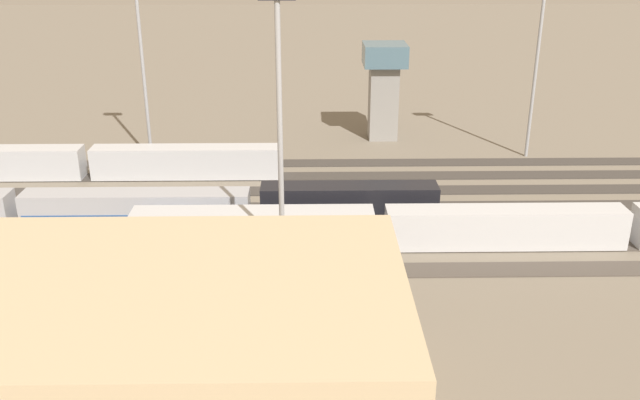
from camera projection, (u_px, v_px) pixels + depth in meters
name	position (u px, v px, depth m)	size (l,w,h in m)	color
ground_plane	(297.00, 208.00, 76.45)	(400.00, 400.00, 0.00)	#756B5B
track_bed_0	(299.00, 163.00, 90.34)	(140.00, 2.80, 0.12)	#3D3833
track_bed_1	(298.00, 176.00, 85.70)	(140.00, 2.80, 0.12)	#3D3833
track_bed_2	(298.00, 191.00, 81.06)	(140.00, 2.80, 0.12)	#3D3833
track_bed_3	(297.00, 207.00, 76.43)	(140.00, 2.80, 0.12)	#3D3833
track_bed_4	(297.00, 226.00, 71.79)	(140.00, 2.80, 0.12)	#3D3833
track_bed_5	(296.00, 247.00, 67.15)	(140.00, 2.80, 0.12)	#4C443D
track_bed_6	(295.00, 271.00, 62.52)	(140.00, 2.80, 0.12)	#4C443D
train_on_track_4	(115.00, 209.00, 70.75)	(66.40, 3.06, 4.40)	black
train_on_track_5	(505.00, 227.00, 66.73)	(71.40, 3.00, 3.80)	silver
train_on_track_1	(88.00, 162.00, 84.57)	(47.20, 3.00, 3.80)	silver
light_mast_0	(139.00, 25.00, 85.42)	(2.80, 0.70, 27.33)	#9EA0A5
light_mast_1	(279.00, 103.00, 53.95)	(2.80, 0.70, 25.15)	#9EA0A5
light_mast_2	(540.00, 31.00, 87.05)	(2.80, 0.70, 25.68)	#9EA0A5
maintenance_shed	(63.00, 359.00, 41.25)	(40.73, 18.85, 10.34)	tan
control_tower	(384.00, 84.00, 98.27)	(6.00, 6.00, 13.54)	gray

